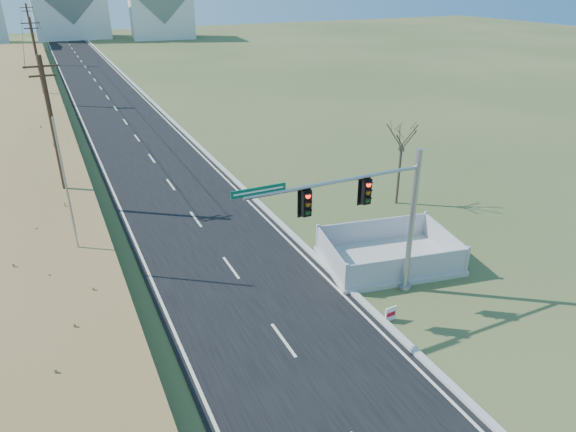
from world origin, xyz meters
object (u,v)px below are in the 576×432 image
object	(u,v)px
flagpole	(72,214)
bare_tree	(403,135)
open_sign	(391,314)
traffic_signal_mast	(377,214)
fence_enclosure	(388,258)

from	to	relation	value
flagpole	bare_tree	xyz separation A→B (m)	(18.46, 0.16, 1.35)
open_sign	traffic_signal_mast	bearing A→B (deg)	81.70
open_sign	flagpole	size ratio (longest dim) A/B	0.09
fence_enclosure	flagpole	distance (m)	15.05
flagpole	fence_enclosure	bearing A→B (deg)	-22.57
traffic_signal_mast	bare_tree	size ratio (longest dim) A/B	1.54
fence_enclosure	bare_tree	xyz separation A→B (m)	(4.79, 5.84, 4.06)
traffic_signal_mast	flagpole	distance (m)	13.71
flagpole	open_sign	bearing A→B (deg)	-41.11
open_sign	bare_tree	world-z (taller)	bare_tree
traffic_signal_mast	flagpole	world-z (taller)	flagpole
fence_enclosure	open_sign	distance (m)	4.74
traffic_signal_mast	flagpole	xyz separation A→B (m)	(-11.16, 7.89, -1.11)
bare_tree	fence_enclosure	bearing A→B (deg)	-129.33
flagpole	traffic_signal_mast	bearing A→B (deg)	-35.28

